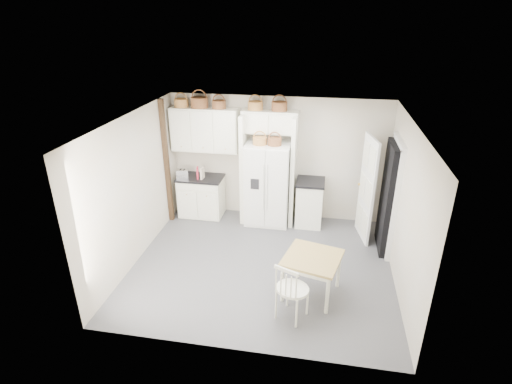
# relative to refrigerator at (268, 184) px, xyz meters

# --- Properties ---
(floor) EXTENTS (4.50, 4.50, 0.00)m
(floor) POSITION_rel_refrigerator_xyz_m (0.15, -1.65, -0.87)
(floor) COLOR #49494C
(floor) RESTS_ON ground
(ceiling) EXTENTS (4.50, 4.50, 0.00)m
(ceiling) POSITION_rel_refrigerator_xyz_m (0.15, -1.65, 1.73)
(ceiling) COLOR white
(ceiling) RESTS_ON wall_back
(wall_back) EXTENTS (4.50, 0.00, 4.50)m
(wall_back) POSITION_rel_refrigerator_xyz_m (0.15, 0.35, 0.43)
(wall_back) COLOR #C0AF91
(wall_back) RESTS_ON floor
(wall_left) EXTENTS (0.00, 4.00, 4.00)m
(wall_left) POSITION_rel_refrigerator_xyz_m (-2.10, -1.65, 0.43)
(wall_left) COLOR #C0AF91
(wall_left) RESTS_ON floor
(wall_right) EXTENTS (0.00, 4.00, 4.00)m
(wall_right) POSITION_rel_refrigerator_xyz_m (2.40, -1.65, 0.43)
(wall_right) COLOR #C0AF91
(wall_right) RESTS_ON floor
(refrigerator) EXTENTS (0.90, 0.72, 1.73)m
(refrigerator) POSITION_rel_refrigerator_xyz_m (0.00, 0.00, 0.00)
(refrigerator) COLOR white
(refrigerator) RESTS_ON floor
(base_cab_left) EXTENTS (0.92, 0.58, 0.85)m
(base_cab_left) POSITION_rel_refrigerator_xyz_m (-1.47, 0.05, -0.44)
(base_cab_left) COLOR white
(base_cab_left) RESTS_ON floor
(base_cab_right) EXTENTS (0.53, 0.64, 0.93)m
(base_cab_right) POSITION_rel_refrigerator_xyz_m (0.87, 0.05, -0.40)
(base_cab_right) COLOR white
(base_cab_right) RESTS_ON floor
(dining_table) EXTENTS (1.00, 1.00, 0.69)m
(dining_table) POSITION_rel_refrigerator_xyz_m (1.03, -2.29, -0.52)
(dining_table) COLOR olive
(dining_table) RESTS_ON floor
(windsor_chair) EXTENTS (0.62, 0.60, 0.99)m
(windsor_chair) POSITION_rel_refrigerator_xyz_m (0.79, -2.87, -0.37)
(windsor_chair) COLOR white
(windsor_chair) RESTS_ON floor
(counter_left) EXTENTS (0.96, 0.62, 0.04)m
(counter_left) POSITION_rel_refrigerator_xyz_m (-1.47, 0.05, 0.01)
(counter_left) COLOR black
(counter_left) RESTS_ON base_cab_left
(counter_right) EXTENTS (0.57, 0.68, 0.04)m
(counter_right) POSITION_rel_refrigerator_xyz_m (0.87, 0.05, 0.09)
(counter_right) COLOR black
(counter_right) RESTS_ON base_cab_right
(toaster) EXTENTS (0.27, 0.19, 0.17)m
(toaster) POSITION_rel_refrigerator_xyz_m (-1.83, -0.03, 0.11)
(toaster) COLOR silver
(toaster) RESTS_ON counter_left
(cookbook_red) EXTENTS (0.08, 0.17, 0.24)m
(cookbook_red) POSITION_rel_refrigerator_xyz_m (-1.50, -0.03, 0.15)
(cookbook_red) COLOR #B82337
(cookbook_red) RESTS_ON counter_left
(cookbook_cream) EXTENTS (0.05, 0.16, 0.24)m
(cookbook_cream) POSITION_rel_refrigerator_xyz_m (-1.39, -0.03, 0.15)
(cookbook_cream) COLOR beige
(cookbook_cream) RESTS_ON counter_left
(basket_upper_a) EXTENTS (0.28, 0.28, 0.16)m
(basket_upper_a) POSITION_rel_refrigerator_xyz_m (-1.82, 0.18, 1.56)
(basket_upper_a) COLOR brown
(basket_upper_a) RESTS_ON upper_cabinet
(basket_upper_b) EXTENTS (0.35, 0.35, 0.21)m
(basket_upper_b) POSITION_rel_refrigerator_xyz_m (-1.43, 0.18, 1.59)
(basket_upper_b) COLOR #552E1A
(basket_upper_b) RESTS_ON upper_cabinet
(basket_upper_c) EXTENTS (0.28, 0.28, 0.16)m
(basket_upper_c) POSITION_rel_refrigerator_xyz_m (-1.03, 0.18, 1.56)
(basket_upper_c) COLOR #552E1A
(basket_upper_c) RESTS_ON upper_cabinet
(basket_bridge_a) EXTENTS (0.30, 0.30, 0.17)m
(basket_bridge_a) POSITION_rel_refrigerator_xyz_m (-0.30, 0.18, 1.57)
(basket_bridge_a) COLOR brown
(basket_bridge_a) RESTS_ON bridge_cabinet
(basket_bridge_b) EXTENTS (0.31, 0.31, 0.18)m
(basket_bridge_b) POSITION_rel_refrigerator_xyz_m (0.18, 0.18, 1.57)
(basket_bridge_b) COLOR #552E1A
(basket_bridge_b) RESTS_ON bridge_cabinet
(basket_fridge_a) EXTENTS (0.28, 0.28, 0.15)m
(basket_fridge_a) POSITION_rel_refrigerator_xyz_m (-0.16, -0.10, 0.94)
(basket_fridge_a) COLOR brown
(basket_fridge_a) RESTS_ON refrigerator
(basket_fridge_b) EXTENTS (0.27, 0.27, 0.15)m
(basket_fridge_b) POSITION_rel_refrigerator_xyz_m (0.14, -0.10, 0.94)
(basket_fridge_b) COLOR #552E1A
(basket_fridge_b) RESTS_ON refrigerator
(upper_cabinet) EXTENTS (1.40, 0.34, 0.90)m
(upper_cabinet) POSITION_rel_refrigerator_xyz_m (-1.35, 0.18, 1.03)
(upper_cabinet) COLOR white
(upper_cabinet) RESTS_ON wall_back
(bridge_cabinet) EXTENTS (1.12, 0.34, 0.45)m
(bridge_cabinet) POSITION_rel_refrigerator_xyz_m (-0.00, 0.18, 1.26)
(bridge_cabinet) COLOR white
(bridge_cabinet) RESTS_ON wall_back
(fridge_panel_left) EXTENTS (0.08, 0.60, 2.30)m
(fridge_panel_left) POSITION_rel_refrigerator_xyz_m (-0.51, 0.05, 0.28)
(fridge_panel_left) COLOR white
(fridge_panel_left) RESTS_ON floor
(fridge_panel_right) EXTENTS (0.08, 0.60, 2.30)m
(fridge_panel_right) POSITION_rel_refrigerator_xyz_m (0.51, 0.05, 0.28)
(fridge_panel_right) COLOR white
(fridge_panel_right) RESTS_ON floor
(trim_post) EXTENTS (0.09, 0.09, 2.60)m
(trim_post) POSITION_rel_refrigerator_xyz_m (-2.05, -0.30, 0.43)
(trim_post) COLOR black
(trim_post) RESTS_ON floor
(doorway_void) EXTENTS (0.18, 0.85, 2.05)m
(doorway_void) POSITION_rel_refrigerator_xyz_m (2.31, -0.65, 0.16)
(doorway_void) COLOR black
(doorway_void) RESTS_ON floor
(door_slab) EXTENTS (0.21, 0.79, 2.05)m
(door_slab) POSITION_rel_refrigerator_xyz_m (1.95, -0.31, 0.16)
(door_slab) COLOR white
(door_slab) RESTS_ON floor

